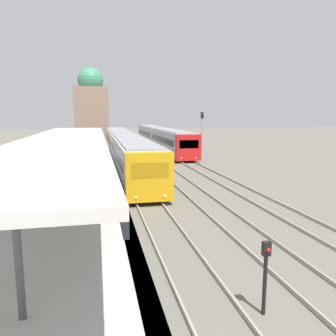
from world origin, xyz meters
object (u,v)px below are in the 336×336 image
train_near (124,146)px  person_on_platform (108,184)px  train_far (160,137)px  signal_mast_far (202,130)px  signal_post_near (265,270)px

train_near → person_on_platform: bearing=-96.8°
train_far → signal_mast_far: size_ratio=5.95×
train_near → train_far: train_near is taller
person_on_platform → train_near: train_near is taller
signal_post_near → person_on_platform: bearing=113.4°
train_near → signal_post_near: size_ratio=17.94×
train_far → train_near: bearing=-115.2°
person_on_platform → signal_post_near: size_ratio=0.86×
train_far → signal_mast_far: 14.47m
train_near → signal_post_near: 27.84m
train_near → train_far: size_ratio=1.09×
person_on_platform → signal_mast_far: (10.81, 19.19, 1.50)m
signal_mast_far → train_near: bearing=177.7°
train_far → signal_mast_far: signal_mast_far is taller
train_near → signal_post_near: (1.26, -27.80, -0.54)m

